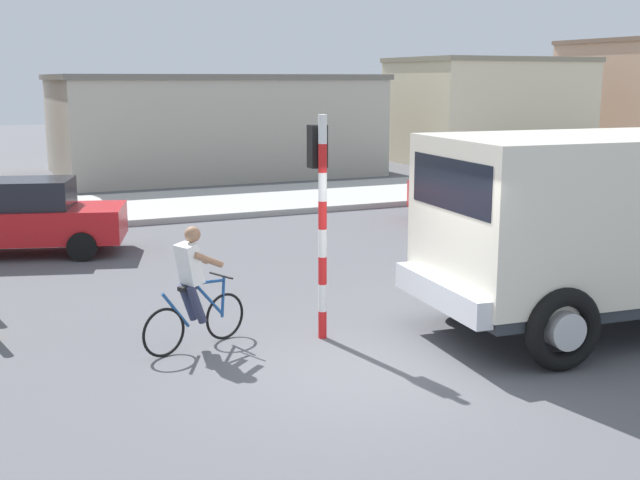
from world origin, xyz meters
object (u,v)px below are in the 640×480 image
traffic_light_pole (320,196)px  car_white_mid (488,190)px  car_far_side (25,216)px  truck_foreground (606,220)px  cyclist (193,288)px

traffic_light_pole → car_white_mid: size_ratio=0.74×
car_white_mid → traffic_light_pole: bearing=-138.5°
car_far_side → traffic_light_pole: bearing=-65.8°
car_far_side → car_white_mid: bearing=-2.9°
truck_foreground → car_white_mid: size_ratio=1.30×
traffic_light_pole → car_white_mid: bearing=41.5°
cyclist → truck_foreground: bearing=-16.0°
truck_foreground → traffic_light_pole: traffic_light_pole is taller
car_white_mid → car_far_side: bearing=177.1°
car_far_side → cyclist: bearing=-77.6°
traffic_light_pole → car_white_mid: (8.00, 7.08, -1.25)m
cyclist → car_far_side: size_ratio=0.40×
truck_foreground → traffic_light_pole: 4.19m
truck_foreground → car_white_mid: bearing=64.4°
car_far_side → truck_foreground: bearing=-50.9°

